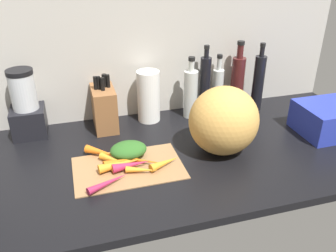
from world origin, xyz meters
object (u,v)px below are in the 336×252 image
winter_squash (224,121)px  dish_rack (330,119)px  carrot_7 (131,165)px  bottle_1 (205,84)px  bottle_3 (237,81)px  carrot_0 (129,160)px  carrot_8 (165,163)px  carrot_5 (142,170)px  carrot_4 (115,161)px  cutting_board (128,167)px  bottle_4 (258,82)px  blender_appliance (26,108)px  bottle_2 (218,88)px  carrot_2 (142,161)px  carrot_9 (120,164)px  bottle_0 (191,93)px  carrot_6 (118,162)px  paper_towel_roll (149,96)px  carrot_1 (108,183)px  carrot_3 (102,152)px  knife_block (104,108)px

winter_squash → dish_rack: 50.55cm
carrot_7 → dish_rack: (86.36, 5.16, 3.81)cm
bottle_1 → bottle_3: 16.54cm
carrot_0 → carrot_8: bearing=-24.8°
carrot_5 → carrot_4: bearing=134.5°
cutting_board → bottle_4: (68.88, 33.19, 13.36)cm
carrot_8 → blender_appliance: size_ratio=0.43×
carrot_4 → bottle_2: 66.32cm
carrot_2 → carrot_9: carrot_9 is taller
dish_rack → bottle_4: bearing=121.7°
carrot_2 → bottle_4: bearing=26.9°
carrot_2 → blender_appliance: (-39.92, 35.68, 10.45)cm
carrot_8 → bottle_0: bottle_0 is taller
carrot_6 → bottle_3: bottle_3 is taller
carrot_8 → carrot_5: bearing=-169.5°
paper_towel_roll → bottle_2: (34.55, 2.96, -0.86)cm
cutting_board → bottle_2: bearing=37.5°
dish_rack → carrot_1: bearing=-172.4°
carrot_3 → carrot_7: (9.05, -11.36, 0.06)cm
carrot_4 → dish_rack: (91.51, 0.21, 4.17)cm
carrot_1 → bottle_0: (44.00, 43.70, 9.59)cm
carrot_0 → dish_rack: (86.60, 1.36, 4.30)cm
carrot_9 → carrot_3: bearing=117.5°
carrot_5 → bottle_3: bearing=37.0°
carrot_0 → blender_appliance: 50.48cm
carrot_0 → carrot_6: (-4.18, -0.93, 0.62)cm
cutting_board → carrot_7: (0.85, -1.66, 2.03)cm
carrot_0 → carrot_5: bearing=-65.4°
carrot_0 → carrot_8: (12.09, -5.59, 0.34)cm
knife_block → paper_towel_roll: knife_block is taller
carrot_0 → knife_block: knife_block is taller
blender_appliance → bottle_2: bearing=1.6°
knife_block → carrot_1: bearing=-96.2°
blender_appliance → carrot_3: bearing=-45.2°
carrot_2 → knife_block: size_ratio=0.70×
carrot_6 → cutting_board: bearing=-18.9°
winter_squash → bottle_3: bottle_3 is taller
carrot_3 → cutting_board: bearing=-49.8°
blender_appliance → bottle_1: bearing=0.5°
carrot_8 → bottle_4: (56.18, 36.63, 11.48)cm
carrot_8 → bottle_3: size_ratio=0.37×
carrot_8 → carrot_4: bearing=158.4°
carrot_9 → winter_squash: size_ratio=0.58×
carrot_4 → carrot_2: bearing=-14.4°
bottle_3 → bottle_4: 9.71cm
bottle_0 → carrot_6: bearing=-139.7°
carrot_2 → bottle_4: size_ratio=0.52×
carrot_5 → blender_appliance: (-38.76, 41.62, 10.34)cm
carrot_5 → winter_squash: 35.77cm
carrot_1 → carrot_3: 19.00cm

